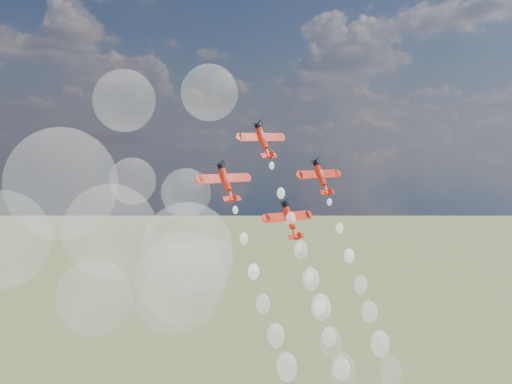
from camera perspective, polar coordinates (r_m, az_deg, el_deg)
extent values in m
cylinder|color=red|center=(168.90, 0.50, 4.37)|extent=(1.49, 3.92, 5.61)
cylinder|color=black|center=(169.99, 0.20, 5.26)|extent=(1.71, 2.01, 1.74)
cube|color=red|center=(169.27, 0.40, 4.41)|extent=(13.02, 1.21, 2.00)
cube|color=white|center=(167.11, -0.56, 4.39)|extent=(5.12, 0.30, 0.53)
cube|color=white|center=(171.64, 1.28, 4.39)|extent=(5.12, 0.30, 0.53)
cube|color=red|center=(167.12, 1.03, 2.94)|extent=(4.70, 0.66, 1.10)
cube|color=red|center=(166.51, 1.21, 3.00)|extent=(0.15, 2.25, 2.08)
ellipsoid|color=silver|center=(168.46, 0.63, 4.43)|extent=(1.17, 2.16, 2.83)
cone|color=red|center=(167.48, 0.92, 3.19)|extent=(1.49, 2.62, 3.15)
cylinder|color=red|center=(156.27, -2.48, 1.05)|extent=(1.49, 3.92, 5.61)
cylinder|color=black|center=(157.26, -2.79, 2.04)|extent=(1.71, 2.01, 1.74)
cube|color=red|center=(156.64, -2.58, 1.10)|extent=(13.02, 1.21, 2.00)
cube|color=white|center=(154.65, -3.65, 1.03)|extent=(5.12, 0.30, 0.53)
cube|color=white|center=(158.88, -1.59, 1.13)|extent=(5.12, 0.30, 0.53)
cube|color=red|center=(154.66, -1.94, -0.53)|extent=(4.70, 0.66, 1.10)
cube|color=red|center=(154.01, -1.75, -0.48)|extent=(0.15, 2.25, 2.08)
ellipsoid|color=silver|center=(155.80, -2.35, 1.11)|extent=(1.17, 2.16, 2.83)
cone|color=red|center=(155.00, -2.05, -0.26)|extent=(1.49, 2.62, 3.15)
cylinder|color=red|center=(175.46, 5.17, 1.39)|extent=(1.49, 3.92, 5.61)
cylinder|color=black|center=(176.34, 4.86, 2.27)|extent=(1.71, 2.01, 1.74)
cube|color=red|center=(175.80, 5.06, 1.43)|extent=(13.02, 1.21, 2.00)
cube|color=white|center=(173.42, 4.21, 1.38)|extent=(5.12, 0.30, 0.53)
cube|color=white|center=(178.37, 5.84, 1.45)|extent=(5.12, 0.30, 0.53)
cube|color=red|center=(174.04, 5.71, -0.01)|extent=(4.70, 0.66, 1.10)
cube|color=red|center=(173.46, 5.90, 0.03)|extent=(0.15, 2.25, 2.08)
ellipsoid|color=silver|center=(175.05, 5.30, 1.44)|extent=(1.17, 2.16, 2.83)
cone|color=red|center=(174.33, 5.60, 0.23)|extent=(1.49, 2.62, 3.15)
cylinder|color=red|center=(162.67, 2.67, -2.02)|extent=(1.49, 3.92, 5.61)
cylinder|color=black|center=(163.43, 2.35, -1.06)|extent=(1.71, 2.01, 1.74)
cube|color=red|center=(163.01, 2.56, -1.97)|extent=(13.02, 1.21, 2.00)
cube|color=white|center=(160.77, 1.60, -2.08)|extent=(5.12, 0.30, 0.53)
cube|color=white|center=(165.47, 3.44, -1.90)|extent=(5.12, 0.30, 0.53)
cube|color=red|center=(161.43, 3.24, -3.56)|extent=(4.70, 0.66, 1.10)
cube|color=red|center=(160.82, 3.43, -3.53)|extent=(0.15, 2.25, 2.08)
ellipsoid|color=silver|center=(162.23, 2.81, -1.98)|extent=(1.17, 2.16, 2.83)
cone|color=red|center=(161.70, 3.12, -3.30)|extent=(1.49, 2.62, 3.15)
sphere|color=white|center=(166.31, 1.26, 2.13)|extent=(1.05, 1.05, 1.05)
sphere|color=white|center=(164.55, 2.01, -0.10)|extent=(1.56, 1.56, 1.56)
sphere|color=white|center=(162.50, 2.77, -2.22)|extent=(2.08, 2.08, 2.08)
sphere|color=white|center=(160.87, 3.60, -4.65)|extent=(2.59, 2.59, 2.59)
sphere|color=white|center=(159.98, 4.41, -6.96)|extent=(3.10, 3.10, 3.10)
sphere|color=white|center=(158.74, 5.21, -9.18)|extent=(3.61, 3.61, 3.61)
sphere|color=white|center=(157.84, 5.99, -11.85)|extent=(4.12, 4.12, 4.12)
sphere|color=white|center=(157.21, 6.97, -14.03)|extent=(4.63, 4.63, 4.63)
sphere|color=white|center=(154.12, -1.67, -1.45)|extent=(1.05, 1.05, 1.05)
sphere|color=white|center=(152.28, -0.98, -3.75)|extent=(1.56, 1.56, 1.56)
sphere|color=white|center=(150.55, -0.20, -6.40)|extent=(2.08, 2.08, 2.08)
sphere|color=white|center=(149.53, 0.56, -8.93)|extent=(2.59, 2.59, 2.59)
sphere|color=white|center=(148.94, 1.61, -11.41)|extent=(3.10, 3.10, 3.10)
sphere|color=white|center=(148.33, 2.47, -13.81)|extent=(3.61, 3.61, 3.61)
sphere|color=white|center=(173.51, 5.90, -0.80)|extent=(1.05, 1.05, 1.05)
sphere|color=white|center=(171.81, 6.69, -2.89)|extent=(1.56, 1.56, 1.56)
sphere|color=white|center=(170.35, 7.46, -5.10)|extent=(2.08, 2.08, 2.08)
sphere|color=white|center=(169.44, 8.38, -7.36)|extent=(2.59, 2.59, 2.59)
sphere|color=white|center=(168.68, 9.05, -9.45)|extent=(3.10, 3.10, 3.10)
sphere|color=white|center=(168.14, 9.90, -11.87)|extent=(3.61, 3.61, 3.61)
sphere|color=white|center=(167.91, 10.74, -13.90)|extent=(4.12, 4.12, 4.12)
sphere|color=white|center=(161.03, 3.47, -4.44)|extent=(1.05, 1.05, 1.05)
sphere|color=white|center=(159.62, 4.29, -6.80)|extent=(1.56, 1.56, 1.56)
sphere|color=white|center=(158.91, 5.15, -9.17)|extent=(2.08, 2.08, 2.08)
sphere|color=white|center=(158.04, 5.84, -11.49)|extent=(2.59, 2.59, 2.59)
sphere|color=white|center=(157.82, 6.85, -13.86)|extent=(3.10, 3.10, 3.10)
sphere|color=white|center=(149.77, -5.53, -4.43)|extent=(19.08, 19.08, 19.08)
sphere|color=white|center=(160.01, -5.63, -0.07)|extent=(11.14, 11.14, 11.14)
sphere|color=white|center=(155.25, -6.53, -7.73)|extent=(19.44, 19.44, 19.44)
sphere|color=white|center=(144.26, -19.70, -3.59)|extent=(18.89, 18.89, 18.89)
sphere|color=white|center=(151.76, -11.57, -3.11)|extent=(19.96, 19.96, 19.96)
sphere|color=white|center=(156.44, -3.79, -5.61)|extent=(10.95, 10.95, 10.95)
sphere|color=white|center=(142.95, -12.80, -8.23)|extent=(14.98, 14.98, 14.98)
sphere|color=white|center=(159.21, -3.75, 7.94)|extent=(12.66, 12.66, 12.66)
sphere|color=white|center=(153.19, -9.85, 0.87)|extent=(10.03, 10.03, 10.03)
sphere|color=white|center=(135.46, -15.29, 0.66)|extent=(20.78, 20.78, 20.78)
sphere|color=white|center=(146.56, -6.00, -6.83)|extent=(18.72, 18.72, 18.72)
sphere|color=white|center=(142.00, -10.51, 7.20)|extent=(12.25, 12.25, 12.25)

